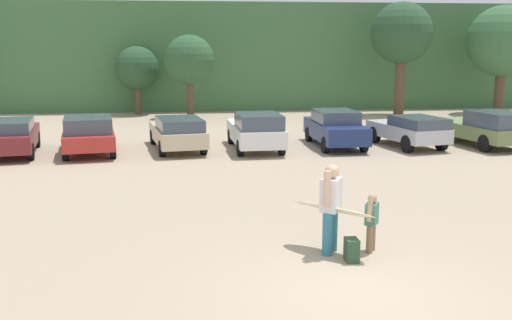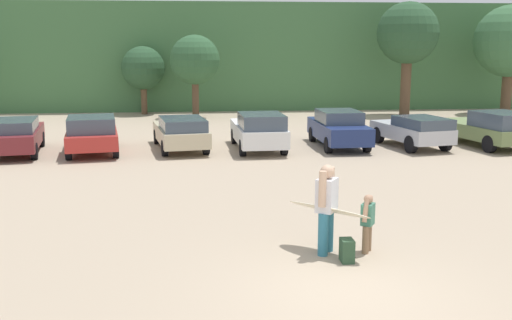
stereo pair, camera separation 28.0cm
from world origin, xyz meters
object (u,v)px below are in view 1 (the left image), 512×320
(parked_car_maroon, at_px, (11,136))
(surfboard_cream, at_px, (333,209))
(backpack_dropped, at_px, (352,250))
(parked_car_white, at_px, (256,130))
(parked_car_silver, at_px, (410,130))
(parked_car_olive_green, at_px, (484,127))
(parked_car_navy, at_px, (335,128))
(person_child, at_px, (372,219))
(parked_car_champagne, at_px, (178,132))
(parked_car_red, at_px, (88,134))
(person_adult, at_px, (331,203))

(parked_car_maroon, bearing_deg, surfboard_cream, -150.97)
(surfboard_cream, xyz_separation_m, backpack_dropped, (0.25, -0.57, -0.67))
(parked_car_white, bearing_deg, parked_car_silver, -92.99)
(parked_car_olive_green, bearing_deg, parked_car_navy, 73.16)
(parked_car_silver, height_order, surfboard_cream, parked_car_silver)
(parked_car_maroon, height_order, parked_car_silver, parked_car_maroon)
(parked_car_white, xyz_separation_m, person_child, (0.98, -12.15, -0.12))
(parked_car_white, bearing_deg, parked_car_champagne, 80.25)
(parked_car_silver, xyz_separation_m, parked_car_olive_green, (3.14, -0.07, 0.05))
(parked_car_maroon, xyz_separation_m, parked_car_champagne, (6.27, 0.37, -0.01))
(parked_car_champagne, xyz_separation_m, person_child, (4.07, -12.54, -0.05))
(parked_car_red, distance_m, parked_car_silver, 12.82)
(parked_car_white, bearing_deg, person_adult, 177.93)
(parked_car_olive_green, bearing_deg, parked_car_silver, 77.67)
(parked_car_red, distance_m, person_child, 14.17)
(person_adult, relative_size, surfboard_cream, 1.07)
(parked_car_red, bearing_deg, parked_car_white, -98.24)
(parked_car_champagne, relative_size, parked_car_silver, 1.15)
(parked_car_navy, bearing_deg, parked_car_champagne, 89.84)
(person_adult, bearing_deg, parked_car_red, -29.11)
(person_adult, bearing_deg, person_child, -148.85)
(parked_car_navy, relative_size, backpack_dropped, 9.87)
(parked_car_navy, distance_m, person_child, 12.90)
(person_child, bearing_deg, person_adult, 31.15)
(backpack_dropped, bearing_deg, parked_car_silver, 64.97)
(person_child, bearing_deg, parked_car_navy, -68.54)
(parked_car_silver, distance_m, backpack_dropped, 13.95)
(parked_car_red, bearing_deg, parked_car_olive_green, -99.19)
(parked_car_olive_green, xyz_separation_m, person_child, (-8.50, -12.05, -0.11))
(parked_car_navy, distance_m, parked_car_silver, 3.04)
(surfboard_cream, distance_m, backpack_dropped, 0.91)
(parked_car_red, relative_size, parked_car_champagne, 0.92)
(parked_car_olive_green, distance_m, backpack_dropped, 15.48)
(parked_car_navy, height_order, surfboard_cream, parked_car_navy)
(parked_car_silver, distance_m, surfboard_cream, 13.54)
(parked_car_navy, distance_m, surfboard_cream, 13.01)
(parked_car_champagne, xyz_separation_m, backpack_dropped, (3.54, -13.04, -0.50))
(parked_car_maroon, xyz_separation_m, parked_car_white, (9.37, -0.01, 0.05))
(parked_car_white, xyz_separation_m, surfboard_cream, (0.19, -12.10, 0.10))
(parked_car_maroon, relative_size, parked_car_navy, 1.06)
(parked_car_navy, relative_size, person_adult, 2.45)
(surfboard_cream, bearing_deg, backpack_dropped, 158.92)
(parked_car_red, bearing_deg, parked_car_champagne, -90.93)
(parked_car_maroon, xyz_separation_m, backpack_dropped, (9.81, -12.68, -0.51))
(parked_car_champagne, relative_size, backpack_dropped, 10.64)
(parked_car_navy, bearing_deg, parked_car_red, 92.28)
(parked_car_champagne, relative_size, person_adult, 2.64)
(parked_car_red, height_order, person_child, parked_car_red)
(parked_car_red, distance_m, parked_car_white, 6.48)
(parked_car_red, xyz_separation_m, parked_car_champagne, (3.38, 0.49, -0.05))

